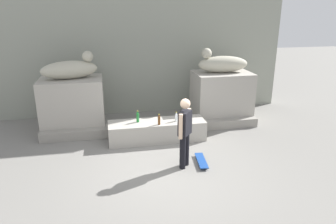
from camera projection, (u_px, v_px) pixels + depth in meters
name	position (u px, v px, depth m)	size (l,w,h in m)	color
ground_plane	(169.00, 168.00, 7.41)	(40.00, 40.00, 0.00)	slate
facade_wall	(142.00, 23.00, 10.67)	(9.88, 0.60, 6.11)	gray
pedestal_left	(73.00, 105.00, 9.43)	(1.81, 1.26, 1.60)	#A39E93
pedestal_right	(221.00, 96.00, 10.30)	(1.81, 1.26, 1.60)	#A39E93
statue_reclining_left	(71.00, 69.00, 9.10)	(1.68, 0.88, 0.78)	#B4B09B
statue_reclining_right	(222.00, 64.00, 9.95)	(1.63, 0.64, 0.78)	#B4B09B
ledge_block	(157.00, 131.00, 8.88)	(2.70, 0.78, 0.55)	#A39E93
skater	(185.00, 130.00, 7.18)	(0.38, 0.44, 1.67)	black
skateboard	(201.00, 161.00, 7.62)	(0.28, 0.82, 0.08)	navy
bottle_brown	(159.00, 120.00, 8.52)	(0.07, 0.07, 0.31)	#593314
bottle_clear	(176.00, 117.00, 8.78)	(0.07, 0.07, 0.27)	silver
bottle_green	(138.00, 117.00, 8.70)	(0.08, 0.08, 0.33)	#1E722D
stair_step	(154.00, 128.00, 9.48)	(6.50, 0.50, 0.28)	gray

